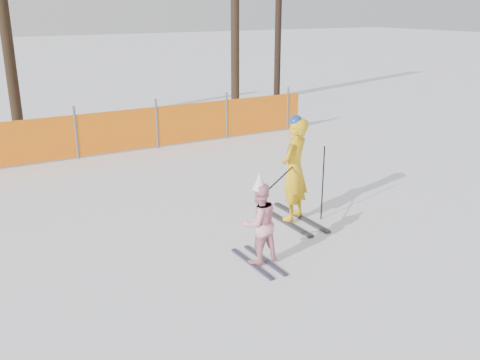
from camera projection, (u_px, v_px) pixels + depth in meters
name	position (u px, v px, depth m)	size (l,w,h in m)	color
ground	(257.00, 254.00, 7.78)	(120.00, 120.00, 0.00)	white
adult	(294.00, 169.00, 8.73)	(0.75, 1.50, 1.80)	black
child	(259.00, 223.00, 7.34)	(0.57, 1.05, 1.34)	black
ski_poles	(300.00, 182.00, 8.39)	(1.70, 0.90, 1.28)	black
safety_fence	(39.00, 140.00, 12.03)	(14.39, 0.06, 1.25)	#595960
tree_trunks	(184.00, 22.00, 17.60)	(10.18, 1.61, 6.84)	black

